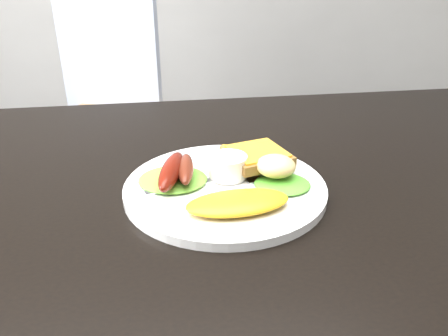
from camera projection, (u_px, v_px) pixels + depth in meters
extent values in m
cube|color=black|center=(265.00, 188.00, 0.66)|extent=(1.20, 0.80, 0.04)
cube|color=tan|center=(112.00, 125.00, 1.72)|extent=(0.54, 0.54, 0.05)
imported|color=navy|center=(82.00, 118.00, 1.20)|extent=(0.52, 0.40, 1.29)
cylinder|color=white|center=(225.00, 188.00, 0.60)|extent=(0.28, 0.28, 0.01)
ellipsoid|color=#4F9F25|center=(173.00, 179.00, 0.61)|extent=(0.11, 0.10, 0.01)
ellipsoid|color=#429C24|center=(282.00, 184.00, 0.59)|extent=(0.09, 0.08, 0.01)
ellipsoid|color=yellow|center=(238.00, 203.00, 0.54)|extent=(0.14, 0.07, 0.02)
ellipsoid|color=#6B0504|center=(171.00, 171.00, 0.59)|extent=(0.05, 0.12, 0.03)
ellipsoid|color=#5A2211|center=(186.00, 169.00, 0.60)|extent=(0.03, 0.09, 0.02)
cylinder|color=white|center=(228.00, 166.00, 0.61)|extent=(0.06, 0.06, 0.03)
cube|color=#97532C|center=(240.00, 158.00, 0.66)|extent=(0.08, 0.08, 0.01)
cube|color=olive|center=(257.00, 157.00, 0.64)|extent=(0.10, 0.10, 0.01)
ellipsoid|color=beige|center=(276.00, 166.00, 0.60)|extent=(0.07, 0.07, 0.03)
cube|color=#ADAFB7|center=(195.00, 184.00, 0.60)|extent=(0.14, 0.05, 0.00)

